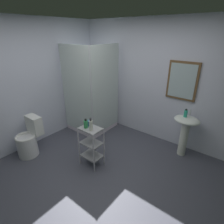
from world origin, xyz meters
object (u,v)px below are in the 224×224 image
object	(u,v)px
lotion_bottle_white	(91,125)
shower_stall	(92,112)
pedestal_sink	(185,128)
storage_cart	(91,144)
hand_soap_bottle	(186,113)
rinse_cup	(89,123)
toilet	(29,140)
body_wash_bottle_green	(86,124)

from	to	relation	value
lotion_bottle_white	shower_stall	bearing A→B (deg)	133.68
pedestal_sink	storage_cart	size ratio (longest dim) A/B	1.09
pedestal_sink	lotion_bottle_white	world-z (taller)	lotion_bottle_white
storage_cart	hand_soap_bottle	distance (m)	1.77
hand_soap_bottle	rinse_cup	xyz separation A→B (m)	(-1.23, -1.22, -0.09)
shower_stall	toilet	bearing A→B (deg)	-99.98
pedestal_sink	body_wash_bottle_green	distance (m)	1.84
rinse_cup	hand_soap_bottle	bearing A→B (deg)	44.83
shower_stall	body_wash_bottle_green	xyz separation A→B (m)	(0.83, -0.99, 0.35)
hand_soap_bottle	body_wash_bottle_green	size ratio (longest dim) A/B	0.95
toilet	hand_soap_bottle	distance (m)	2.98
pedestal_sink	body_wash_bottle_green	size ratio (longest dim) A/B	5.01
body_wash_bottle_green	toilet	bearing A→B (deg)	-155.48
rinse_cup	toilet	bearing A→B (deg)	-151.20
lotion_bottle_white	toilet	bearing A→B (deg)	-158.08
shower_stall	hand_soap_bottle	xyz separation A→B (m)	(2.04, 0.32, 0.41)
storage_cart	hand_soap_bottle	world-z (taller)	hand_soap_bottle
toilet	pedestal_sink	bearing A→B (deg)	38.01
toilet	rinse_cup	xyz separation A→B (m)	(1.08, 0.59, 0.47)
storage_cart	lotion_bottle_white	size ratio (longest dim) A/B	3.39
hand_soap_bottle	body_wash_bottle_green	xyz separation A→B (m)	(-1.21, -1.31, -0.07)
shower_stall	hand_soap_bottle	bearing A→B (deg)	8.99
pedestal_sink	hand_soap_bottle	xyz separation A→B (m)	(-0.04, -0.02, 0.30)
storage_cart	hand_soap_bottle	xyz separation A→B (m)	(1.14, 1.28, 0.44)
toilet	rinse_cup	world-z (taller)	rinse_cup
hand_soap_bottle	lotion_bottle_white	xyz separation A→B (m)	(-1.09, -1.32, -0.04)
shower_stall	body_wash_bottle_green	world-z (taller)	shower_stall
body_wash_bottle_green	rinse_cup	distance (m)	0.10
shower_stall	storage_cart	world-z (taller)	shower_stall
toilet	storage_cart	bearing A→B (deg)	24.47
lotion_bottle_white	rinse_cup	xyz separation A→B (m)	(-0.14, 0.10, -0.05)
rinse_cup	pedestal_sink	bearing A→B (deg)	44.40
hand_soap_bottle	body_wash_bottle_green	world-z (taller)	hand_soap_bottle
shower_stall	hand_soap_bottle	world-z (taller)	shower_stall
shower_stall	body_wash_bottle_green	distance (m)	1.34
pedestal_sink	storage_cart	distance (m)	1.76
toilet	rinse_cup	size ratio (longest dim) A/B	8.44
storage_cart	shower_stall	bearing A→B (deg)	133.16
storage_cart	rinse_cup	xyz separation A→B (m)	(-0.08, 0.06, 0.35)
hand_soap_bottle	rinse_cup	bearing A→B (deg)	-135.17
pedestal_sink	body_wash_bottle_green	world-z (taller)	body_wash_bottle_green
body_wash_bottle_green	rinse_cup	world-z (taller)	body_wash_bottle_green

